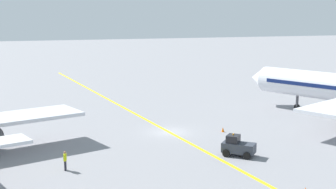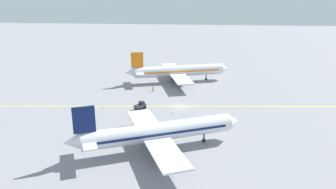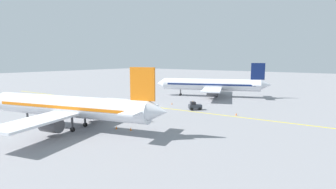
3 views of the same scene
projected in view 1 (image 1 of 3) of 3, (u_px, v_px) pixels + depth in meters
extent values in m
plane|color=gray|center=(169.00, 132.00, 52.41)|extent=(400.00, 400.00, 0.00)
cube|color=yellow|center=(169.00, 132.00, 52.41)|extent=(10.49, 119.61, 0.01)
cone|color=silver|center=(258.00, 78.00, 68.94)|extent=(4.09, 3.56, 3.42)
cylinder|color=#4C4C51|center=(297.00, 100.00, 64.60)|extent=(0.36, 0.36, 2.00)
cylinder|color=black|center=(297.00, 107.00, 64.76)|extent=(0.57, 0.85, 0.80)
cube|color=#333842|center=(239.00, 148.00, 43.46)|extent=(3.21, 3.15, 0.90)
cube|color=black|center=(233.00, 139.00, 43.55)|extent=(1.68, 1.68, 0.70)
sphere|color=orange|center=(233.00, 134.00, 43.47)|extent=(0.16, 0.16, 0.16)
cylinder|color=black|center=(226.00, 153.00, 43.25)|extent=(0.68, 0.66, 0.70)
cylinder|color=black|center=(231.00, 149.00, 44.60)|extent=(0.68, 0.66, 0.70)
cylinder|color=black|center=(247.00, 156.00, 42.48)|extent=(0.68, 0.66, 0.70)
cylinder|color=black|center=(251.00, 151.00, 43.83)|extent=(0.68, 0.66, 0.70)
cylinder|color=#23232D|center=(65.00, 166.00, 39.38)|extent=(0.16, 0.16, 0.85)
cylinder|color=#23232D|center=(66.00, 165.00, 39.58)|extent=(0.16, 0.16, 0.85)
cube|color=#CCD819|center=(65.00, 157.00, 39.36)|extent=(0.32, 0.41, 0.60)
cylinder|color=#CCD819|center=(65.00, 158.00, 39.12)|extent=(0.10, 0.10, 0.55)
cylinder|color=#CCD819|center=(66.00, 156.00, 39.60)|extent=(0.10, 0.10, 0.55)
sphere|color=#9E7051|center=(65.00, 152.00, 39.29)|extent=(0.22, 0.22, 0.22)
cone|color=orange|center=(223.00, 129.00, 52.53)|extent=(0.32, 0.32, 0.55)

